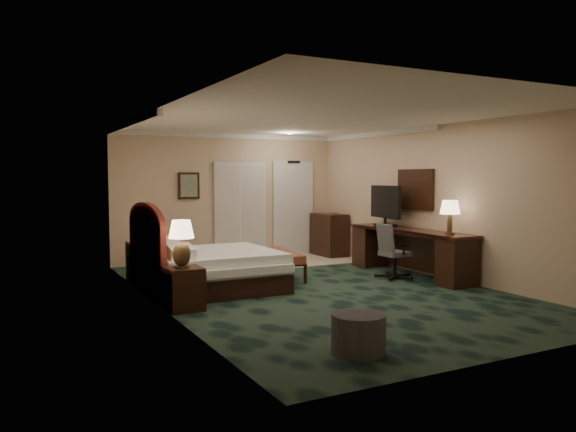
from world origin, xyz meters
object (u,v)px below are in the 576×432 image
minibar (329,235)px  nightstand_near (184,288)px  lamp_far (146,224)px  nightstand_far (145,261)px  bed_bench (279,265)px  bed (214,270)px  tv (385,206)px  desk (409,252)px  lamp_near (181,244)px  ottoman (358,333)px  desk_chair (395,251)px

minibar → nightstand_near: bearing=-142.0°
lamp_far → minibar: (4.39, 1.16, -0.50)m
nightstand_far → bed_bench: size_ratio=0.47×
bed → lamp_far: (-0.76, 1.24, 0.67)m
nightstand_near → minibar: bearing=38.0°
bed → nightstand_near: (-0.82, -1.08, -0.02)m
nightstand_far → tv: bearing=-12.5°
lamp_far → minibar: size_ratio=0.66×
desk → minibar: 2.80m
bed_bench → minibar: size_ratio=1.49×
nightstand_near → lamp_near: (-0.04, -0.05, 0.61)m
lamp_near → minibar: bearing=38.2°
nightstand_near → lamp_near: size_ratio=0.90×
nightstand_near → minibar: 5.65m
lamp_near → minibar: 5.72m
lamp_far → tv: tv is taller
ottoman → tv: bearing=49.8°
ottoman → desk_chair: (2.95, 3.14, 0.29)m
bed → ottoman: bearing=-87.0°
nightstand_far → ottoman: size_ratio=1.19×
nightstand_far → desk: desk is taller
nightstand_near → minibar: (4.45, 3.48, 0.19)m
desk_chair → bed_bench: bearing=150.8°
nightstand_far → ottoman: 5.08m
desk_chair → minibar: bearing=79.5°
desk_chair → nightstand_far: bearing=153.7°
lamp_near → ottoman: 2.87m
nightstand_far → lamp_far: size_ratio=1.05×
desk_chair → minibar: 3.01m
bed → nightstand_far: (-0.78, 1.27, 0.02)m
bed_bench → desk: (2.26, -0.79, 0.18)m
nightstand_far → lamp_near: bearing=-91.7°
tv → bed_bench: bearing=-175.6°
bed_bench → desk: desk is taller
lamp_far → desk_chair: size_ratio=0.65×
nightstand_far → desk: size_ratio=0.23×
lamp_near → minibar: lamp_near is taller
lamp_far → bed_bench: (2.11, -0.86, -0.74)m
lamp_near → desk: 4.54m
bed_bench → ottoman: bed_bench is taller
tv → desk_chair: 1.22m
bed_bench → lamp_far: bearing=165.9°
bed → bed_bench: bearing=16.0°
desk → desk_chair: desk_chair is taller
tv → bed: bearing=-168.6°
bed → desk: bearing=-6.4°
nightstand_near → ottoman: size_ratio=1.03×
bed → tv: 3.72m
nightstand_near → desk: 4.47m
lamp_near → desk_chair: (4.00, 0.56, -0.41)m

